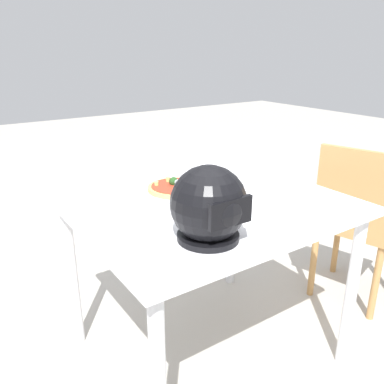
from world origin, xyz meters
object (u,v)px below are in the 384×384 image
object	(u,v)px
dining_table	(208,221)
motorcycle_helmet	(209,205)
pizza	(177,187)
chair_side	(356,218)
drinking_glass	(184,198)

from	to	relation	value
dining_table	motorcycle_helmet	world-z (taller)	motorcycle_helmet
pizza	motorcycle_helmet	world-z (taller)	motorcycle_helmet
pizza	chair_side	size ratio (longest dim) A/B	0.28
dining_table	chair_side	world-z (taller)	chair_side
dining_table	pizza	bearing A→B (deg)	-71.49
chair_side	motorcycle_helmet	bearing A→B (deg)	9.02
motorcycle_helmet	drinking_glass	distance (m)	0.23
drinking_glass	motorcycle_helmet	bearing A→B (deg)	77.75
dining_table	motorcycle_helmet	bearing A→B (deg)	53.81
pizza	drinking_glass	xyz separation A→B (m)	(0.11, 0.23, 0.04)
motorcycle_helmet	drinking_glass	xyz separation A→B (m)	(-0.05, -0.22, -0.05)
dining_table	drinking_glass	bearing A→B (deg)	23.39
pizza	drinking_glass	size ratio (longest dim) A/B	1.88
drinking_glass	pizza	bearing A→B (deg)	-115.68
dining_table	motorcycle_helmet	size ratio (longest dim) A/B	4.27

